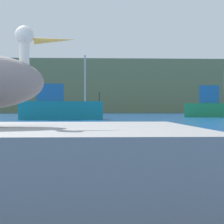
{
  "coord_description": "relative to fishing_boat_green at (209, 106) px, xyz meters",
  "views": [
    {
      "loc": [
        2.22,
        -2.99,
        0.8
      ],
      "look_at": [
        2.95,
        13.5,
        0.66
      ],
      "focal_mm": 64.49,
      "sensor_mm": 36.0,
      "label": 1
    }
  ],
  "objects": [
    {
      "name": "fishing_boat_teal",
      "position": [
        -13.36,
        -7.14,
        -0.11
      ],
      "size": [
        6.23,
        2.74,
        4.79
      ],
      "rotation": [
        0.0,
        0.0,
        0.13
      ],
      "color": "teal",
      "rests_on": "ground"
    },
    {
      "name": "hillside_backdrop",
      "position": [
        -12.94,
        40.24,
        3.85
      ],
      "size": [
        140.0,
        10.39,
        9.8
      ],
      "primitive_type": "cube",
      "color": "#6B7A51",
      "rests_on": "ground"
    },
    {
      "name": "fishing_boat_green",
      "position": [
        0.0,
        0.0,
        0.0
      ],
      "size": [
        4.72,
        2.49,
        4.27
      ],
      "rotation": [
        0.0,
        0.0,
        -0.28
      ],
      "color": "#1E8C4C",
      "rests_on": "ground"
    }
  ]
}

